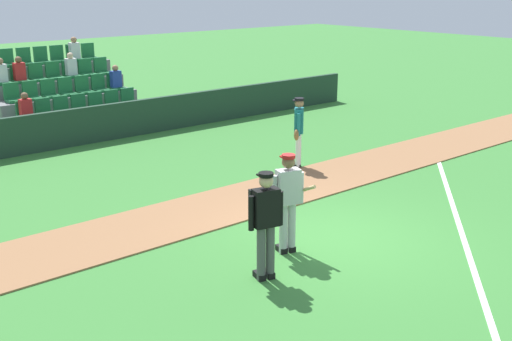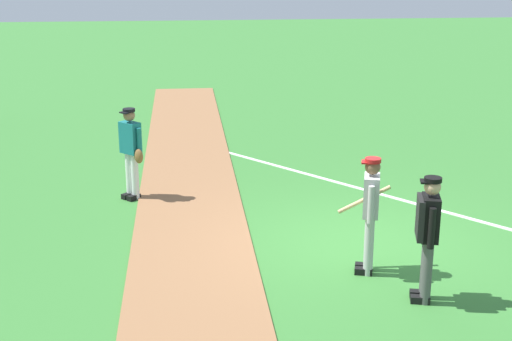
% 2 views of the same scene
% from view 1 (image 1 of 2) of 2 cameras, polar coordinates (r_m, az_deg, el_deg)
% --- Properties ---
extents(ground_plane, '(80.00, 80.00, 0.00)m').
position_cam_1_polar(ground_plane, '(11.93, 7.09, -5.95)').
color(ground_plane, '#387A33').
extents(infield_dirt_path, '(28.00, 1.95, 0.03)m').
position_cam_1_polar(infield_dirt_path, '(13.75, -1.09, -2.63)').
color(infield_dirt_path, '#936642').
rests_on(infield_dirt_path, ground).
extents(foul_line_chalk, '(9.32, 7.71, 0.01)m').
position_cam_1_polar(foul_line_chalk, '(13.89, 17.11, -3.23)').
color(foul_line_chalk, white).
rests_on(foul_line_chalk, ground).
extents(dugout_fence, '(20.00, 0.16, 1.06)m').
position_cam_1_polar(dugout_fence, '(19.10, -13.90, 4.03)').
color(dugout_fence, '#1E3828').
rests_on(dugout_fence, ground).
extents(stadium_bleachers, '(4.45, 3.80, 2.70)m').
position_cam_1_polar(stadium_bleachers, '(21.11, -16.78, 5.59)').
color(stadium_bleachers, slate).
rests_on(stadium_bleachers, ground).
extents(batter_grey_jersey, '(0.59, 0.80, 1.76)m').
position_cam_1_polar(batter_grey_jersey, '(10.92, 2.85, -2.58)').
color(batter_grey_jersey, '#B2B2B2').
rests_on(batter_grey_jersey, ground).
extents(umpire_home_plate, '(0.58, 0.37, 1.76)m').
position_cam_1_polar(umpire_home_plate, '(9.94, 0.82, -4.36)').
color(umpire_home_plate, '#4C4C4C').
rests_on(umpire_home_plate, ground).
extents(runner_teal_jersey, '(0.56, 0.50, 1.76)m').
position_cam_1_polar(runner_teal_jersey, '(15.93, 3.78, 3.60)').
color(runner_teal_jersey, white).
rests_on(runner_teal_jersey, ground).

